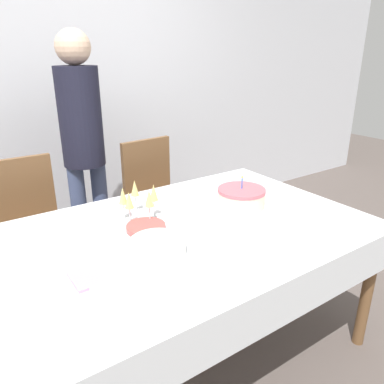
{
  "coord_description": "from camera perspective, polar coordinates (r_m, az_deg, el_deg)",
  "views": [
    {
      "loc": [
        -0.8,
        -1.37,
        1.56
      ],
      "look_at": [
        0.24,
        0.14,
        0.86
      ],
      "focal_mm": 35.0,
      "sensor_mm": 36.0,
      "label": 1
    }
  ],
  "objects": [
    {
      "name": "dining_chair_far_right",
      "position": [
        2.8,
        -5.55,
        -1.07
      ],
      "size": [
        0.45,
        0.45,
        0.95
      ],
      "color": "brown",
      "rests_on": "ground_plane"
    },
    {
      "name": "wall_back",
      "position": [
        3.16,
        -20.6,
        15.8
      ],
      "size": [
        8.0,
        0.05,
        2.7
      ],
      "color": "silver",
      "rests_on": "ground_plane"
    },
    {
      "name": "plate_stack_dessert",
      "position": [
        1.83,
        -7.02,
        -5.39
      ],
      "size": [
        0.19,
        0.19,
        0.03
      ],
      "color": "#CC4C47",
      "rests_on": "dining_table"
    },
    {
      "name": "birthday_cake",
      "position": [
        2.09,
        7.52,
        -0.83
      ],
      "size": [
        0.26,
        0.26,
        0.18
      ],
      "color": "beige",
      "rests_on": "dining_table"
    },
    {
      "name": "plate_stack_main",
      "position": [
        1.62,
        -5.27,
        -8.34
      ],
      "size": [
        0.24,
        0.24,
        0.06
      ],
      "color": "silver",
      "rests_on": "dining_table"
    },
    {
      "name": "napkin_pile",
      "position": [
        1.52,
        -15.04,
        -12.31
      ],
      "size": [
        0.15,
        0.15,
        0.01
      ],
      "color": "pink",
      "rests_on": "dining_table"
    },
    {
      "name": "person_standing",
      "position": [
        2.65,
        -16.3,
        8.32
      ],
      "size": [
        0.28,
        0.28,
        1.69
      ],
      "color": "#3F4C72",
      "rests_on": "ground_plane"
    },
    {
      "name": "dining_chair_far_left",
      "position": [
        2.53,
        -23.45,
        -5.24
      ],
      "size": [
        0.42,
        0.42,
        0.95
      ],
      "color": "brown",
      "rests_on": "ground_plane"
    },
    {
      "name": "ground_plane",
      "position": [
        2.22,
        -3.34,
        -23.66
      ],
      "size": [
        12.0,
        12.0,
        0.0
      ],
      "primitive_type": "plane",
      "color": "#564C47"
    },
    {
      "name": "cake_knife",
      "position": [
        1.99,
        11.71,
        -3.89
      ],
      "size": [
        0.29,
        0.13,
        0.0
      ],
      "color": "silver",
      "rests_on": "dining_table"
    },
    {
      "name": "dining_table",
      "position": [
        1.83,
        -3.76,
        -9.24
      ],
      "size": [
        2.02,
        1.18,
        0.74
      ],
      "color": "white",
      "rests_on": "ground_plane"
    },
    {
      "name": "fork_pile",
      "position": [
        1.45,
        -11.75,
        -13.68
      ],
      "size": [
        0.17,
        0.06,
        0.02
      ],
      "color": "silver",
      "rests_on": "dining_table"
    },
    {
      "name": "champagne_tray",
      "position": [
        1.92,
        -8.19,
        -1.97
      ],
      "size": [
        0.29,
        0.29,
        0.18
      ],
      "color": "silver",
      "rests_on": "dining_table"
    }
  ]
}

